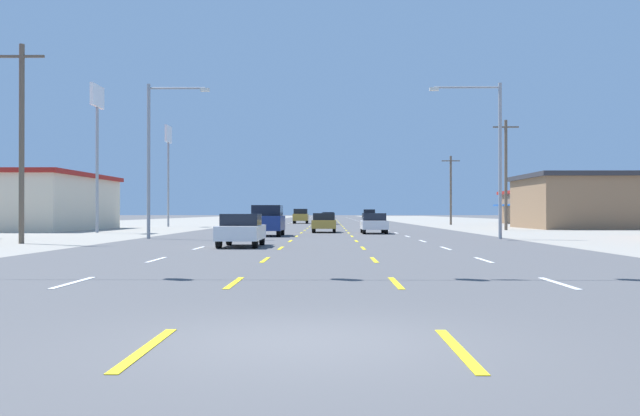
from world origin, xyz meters
TOP-DOWN VIEW (x-y plane):
  - ground_plane at (0.00, 66.00)m, footprint 572.00×572.00m
  - lot_apron_left at (-24.75, 66.00)m, footprint 28.00×440.00m
  - lot_apron_right at (24.75, 66.00)m, footprint 28.00×440.00m
  - lane_markings at (0.00, 104.50)m, footprint 10.64×227.60m
  - signal_span_wire at (0.04, 10.13)m, footprint 27.22×0.53m
  - sedan_inner_left_nearest at (-3.60, 23.37)m, footprint 1.80×4.50m
  - suv_inner_left_near at (-3.66, 37.70)m, footprint 1.98×4.90m
  - sedan_inner_right_mid at (3.52, 43.16)m, footprint 1.80×4.50m
  - sedan_center_turn_midfar at (-0.09, 45.93)m, footprint 1.80×4.50m
  - hatchback_far_left_far at (-7.12, 75.59)m, footprint 1.72×3.90m
  - sedan_center_turn_farther at (0.19, 81.74)m, footprint 1.80×4.50m
  - suv_inner_left_farthest at (-3.53, 88.67)m, footprint 1.98×4.90m
  - hatchback_center_turn_distant_a at (0.17, 92.62)m, footprint 1.72×3.90m
  - suv_far_right_distant_b at (6.85, 109.52)m, footprint 1.98×4.90m
  - storefront_left_row_1 at (-24.51, 53.42)m, footprint 9.02×17.72m
  - storefront_right_row_1 at (25.29, 59.96)m, footprint 13.10×13.00m
  - storefront_right_row_2 at (28.85, 84.10)m, footprint 11.38×16.43m
  - pole_sign_left_row_1 at (-17.04, 44.94)m, footprint 0.24×2.67m
  - pole_sign_left_row_2 at (-16.73, 67.35)m, footprint 0.24×2.40m
  - streetlight_left_row_0 at (-9.79, 32.93)m, footprint 3.63×0.26m
  - streetlight_right_row_0 at (9.70, 32.93)m, footprint 4.15×0.26m
  - utility_pole_left_row_0 at (-14.68, 26.28)m, footprint 2.20×0.26m
  - utility_pole_right_row_1 at (15.38, 52.91)m, footprint 2.20×0.26m
  - utility_pole_right_row_2 at (15.09, 78.99)m, footprint 2.20×0.26m

SIDE VIEW (x-z plane):
  - ground_plane at x=0.00m, z-range 0.00..0.00m
  - lot_apron_left at x=-24.75m, z-range 0.00..0.01m
  - lot_apron_right at x=24.75m, z-range 0.00..0.01m
  - lane_markings at x=0.00m, z-range 0.00..0.01m
  - sedan_inner_left_nearest at x=-3.60m, z-range 0.03..1.49m
  - sedan_inner_right_mid at x=3.52m, z-range 0.03..1.49m
  - sedan_center_turn_midfar at x=-0.09m, z-range 0.03..1.49m
  - sedan_center_turn_farther at x=0.19m, z-range 0.03..1.49m
  - hatchback_far_left_far at x=-7.12m, z-range 0.01..1.55m
  - hatchback_center_turn_distant_a at x=0.17m, z-range 0.01..1.55m
  - suv_inner_left_near at x=-3.66m, z-range 0.04..2.02m
  - suv_inner_left_farthest at x=-3.53m, z-range 0.04..2.02m
  - suv_far_right_distant_b at x=6.85m, z-range 0.04..2.02m
  - storefront_right_row_2 at x=28.85m, z-range 0.02..4.38m
  - storefront_left_row_1 at x=-24.51m, z-range 0.02..4.89m
  - storefront_right_row_1 at x=25.29m, z-range 0.02..5.14m
  - utility_pole_right_row_2 at x=15.09m, z-range 0.19..8.56m
  - utility_pole_right_row_1 at x=15.38m, z-range 0.19..9.59m
  - utility_pole_left_row_0 at x=-14.68m, z-range 0.20..9.93m
  - streetlight_left_row_0 at x=-9.79m, z-range 0.70..9.66m
  - streetlight_right_row_0 at x=9.70m, z-range 0.76..9.74m
  - signal_span_wire at x=0.04m, z-range 1.01..10.74m
  - pole_sign_left_row_2 at x=-16.73m, z-range 2.87..13.55m
  - pole_sign_left_row_1 at x=-17.04m, z-range 3.03..14.07m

